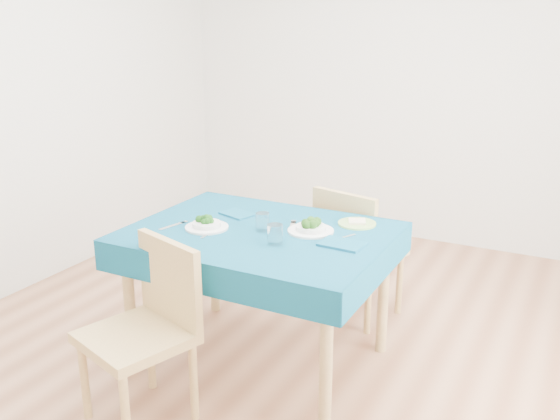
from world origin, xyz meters
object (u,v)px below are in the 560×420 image
at_px(chair_near, 134,313).
at_px(bowl_near, 207,222).
at_px(side_plate, 357,223).
at_px(chair_far, 362,233).
at_px(table, 260,297).
at_px(bowl_far, 311,225).

height_order(chair_near, bowl_near, chair_near).
bearing_deg(chair_near, side_plate, 76.17).
distance_m(chair_far, bowl_near, 1.06).
bearing_deg(table, side_plate, 38.98).
bearing_deg(side_plate, chair_far, 105.86).
bearing_deg(bowl_near, bowl_far, 21.60).
height_order(table, side_plate, side_plate).
bearing_deg(table, bowl_far, 23.91).
distance_m(table, side_plate, 0.66).
relative_size(chair_far, bowl_near, 4.80).
relative_size(chair_near, chair_far, 1.01).
bearing_deg(side_plate, table, -141.02).
xyz_separation_m(table, side_plate, (0.41, 0.34, 0.38)).
bearing_deg(chair_near, bowl_near, 109.93).
bearing_deg(bowl_far, chair_near, -120.55).
bearing_deg(table, chair_far, 69.50).
relative_size(chair_near, bowl_near, 4.83).
xyz_separation_m(bowl_far, side_plate, (0.17, 0.23, -0.03)).
bearing_deg(bowl_near, chair_near, -88.21).
height_order(bowl_near, bowl_far, bowl_far).
distance_m(table, chair_near, 0.78).
distance_m(table, chair_far, 0.84).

